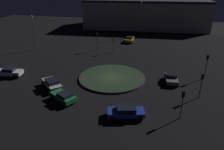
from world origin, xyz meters
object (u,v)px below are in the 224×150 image
car_silver (52,83)px  car_yellow (130,39)px  car_grey (172,78)px  traffic_light_southwest (97,38)px  store_building (145,13)px  traffic_light_north_near (207,62)px  traffic_light_west (113,41)px  streetlamp_west (141,15)px  car_green (64,96)px  traffic_light_north (202,81)px  car_blue (126,112)px  streetlamp_southwest (33,29)px  traffic_light_northeast (183,99)px  car_white (9,72)px

car_silver → car_yellow: 29.89m
car_silver → car_grey: size_ratio=1.14×
traffic_light_southwest → store_building: size_ratio=0.10×
car_silver → traffic_light_north_near: traffic_light_north_near is taller
traffic_light_west → streetlamp_west: (-16.61, 4.75, 3.38)m
car_silver → car_green: car_silver is taller
traffic_light_north → car_blue: bearing=51.6°
car_yellow → store_building: store_building is taller
car_green → streetlamp_southwest: size_ratio=0.54×
car_grey → traffic_light_west: (-13.34, -12.28, 2.05)m
car_yellow → streetlamp_southwest: size_ratio=0.51×
traffic_light_north → store_building: size_ratio=0.09×
traffic_light_north → traffic_light_northeast: bearing=78.2°
car_white → streetlamp_southwest: bearing=95.8°
car_white → streetlamp_southwest: 15.69m
car_silver → traffic_light_north_near: size_ratio=1.05×
streetlamp_southwest → traffic_light_north: bearing=64.5°
traffic_light_west → streetlamp_southwest: streetlamp_southwest is taller
car_green → traffic_light_north_near: bearing=-118.7°
car_white → store_building: bearing=60.1°
car_yellow → traffic_light_west: size_ratio=1.05×
car_white → traffic_light_north_near: bearing=3.7°
car_blue → traffic_light_north_near: 17.99m
car_green → store_building: store_building is taller
car_yellow → traffic_light_northeast: (33.09, 10.11, 1.99)m
car_green → car_yellow: 32.39m
car_green → traffic_light_southwest: (-23.19, -1.20, 2.26)m
car_white → car_silver: bearing=-22.0°
car_silver → car_grey: car_silver is taller
car_green → streetlamp_west: bearing=-68.8°
traffic_light_west → traffic_light_north: 23.85m
car_silver → car_yellow: car_silver is taller
streetlamp_west → car_silver: bearing=-16.8°
car_yellow → traffic_light_north: size_ratio=1.09×
car_silver → streetlamp_southwest: (-17.53, -12.26, 4.19)m
traffic_light_north → traffic_light_southwest: 27.16m
streetlamp_west → store_building: size_ratio=0.24×
car_green → traffic_light_west: bearing=-64.8°
car_green → car_white: 13.95m
car_yellow → traffic_light_west: bearing=-13.9°
car_blue → streetlamp_west: bearing=-99.9°
car_silver → traffic_light_northeast: size_ratio=1.16×
traffic_light_north_near → car_silver: bearing=8.2°
car_yellow → traffic_light_north: (27.36, 13.22, 1.94)m
car_silver → car_grey: bearing=-117.1°
car_grey → car_white: size_ratio=0.83×
traffic_light_north → traffic_light_north_near: bearing=-88.9°
car_green → streetlamp_southwest: (-20.88, -15.58, 4.23)m
car_white → streetlamp_southwest: size_ratio=0.59×
traffic_light_southwest → streetlamp_southwest: bearing=-104.4°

